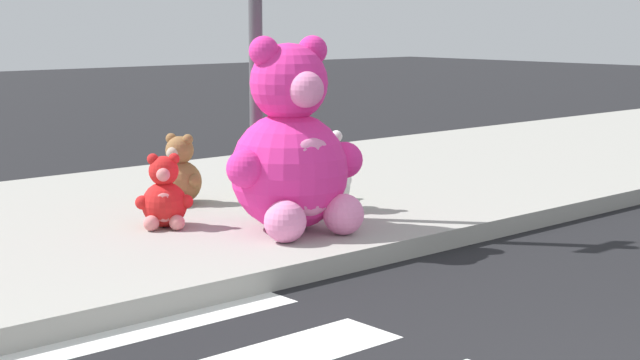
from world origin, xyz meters
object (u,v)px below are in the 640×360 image
object	(u,v)px
plush_red	(164,198)
plush_lime	(298,173)
sign_pole	(255,4)
plush_white	(325,178)
plush_pink_large	(292,154)
plush_brown	(179,176)

from	to	relation	value
plush_red	plush_lime	world-z (taller)	plush_lime
sign_pole	plush_white	distance (m)	1.56
plush_white	plush_pink_large	bearing A→B (deg)	-148.85
plush_lime	plush_brown	xyz separation A→B (m)	(-0.91, 0.51, 0.01)
plush_red	plush_lime	xyz separation A→B (m)	(1.53, 0.23, 0.01)
plush_pink_large	plush_brown	distance (m)	1.51
plush_red	plush_brown	bearing A→B (deg)	50.21
sign_pole	plush_pink_large	distance (m)	1.27
plush_white	plush_red	distance (m)	1.42
sign_pole	plush_lime	size ratio (longest dim) A/B	5.46
plush_pink_large	plush_brown	xyz separation A→B (m)	(-0.06, 1.47, -0.34)
plush_pink_large	plush_lime	distance (m)	1.33
plush_pink_large	sign_pole	bearing A→B (deg)	78.06
plush_pink_large	plush_lime	world-z (taller)	plush_pink_large
plush_pink_large	plush_red	size ratio (longest dim) A/B	2.56
plush_white	plush_red	size ratio (longest dim) A/B	1.17
plush_brown	plush_red	bearing A→B (deg)	-129.79
plush_pink_large	plush_brown	bearing A→B (deg)	92.20
plush_pink_large	plush_white	size ratio (longest dim) A/B	2.19
plush_pink_large	plush_brown	size ratio (longest dim) A/B	2.40
plush_brown	plush_pink_large	bearing A→B (deg)	-87.80
sign_pole	plush_pink_large	bearing A→B (deg)	-101.94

